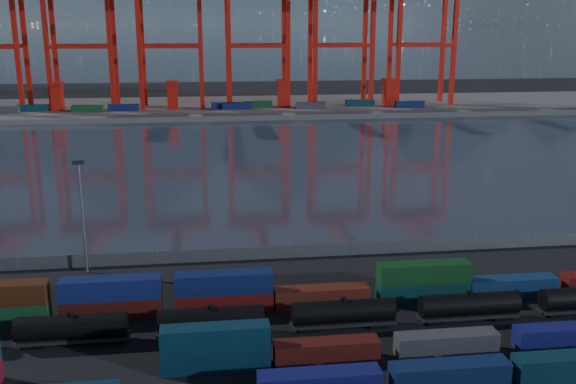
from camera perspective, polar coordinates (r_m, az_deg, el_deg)
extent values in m
plane|color=black|center=(74.14, 3.07, -13.39)|extent=(700.00, 700.00, 0.00)
plane|color=#2E3543|center=(173.29, -3.20, 3.00)|extent=(700.00, 700.00, 0.00)
cube|color=#514F4C|center=(276.67, -4.85, 7.53)|extent=(700.00, 70.00, 2.00)
cube|color=navy|center=(64.53, 2.82, -16.67)|extent=(11.95, 2.43, 2.59)
cube|color=#0F224E|center=(67.81, 14.14, -15.47)|extent=(11.95, 2.43, 2.59)
cube|color=#0B303B|center=(73.21, 23.85, -13.97)|extent=(11.95, 2.43, 2.59)
cube|color=#0C2A3F|center=(69.26, -6.42, -14.48)|extent=(11.28, 2.29, 2.44)
cube|color=#0C2F41|center=(68.11, -6.48, -12.68)|extent=(11.28, 2.29, 2.44)
cube|color=#4F150F|center=(70.29, 3.46, -13.94)|extent=(11.28, 2.29, 2.44)
cube|color=#424447|center=(73.73, 13.91, -12.93)|extent=(11.28, 2.29, 2.44)
cube|color=navy|center=(79.45, 23.31, -11.66)|extent=(11.28, 2.29, 2.44)
cube|color=#4D150F|center=(82.45, -15.38, -9.91)|extent=(12.05, 2.45, 2.61)
cube|color=navy|center=(81.42, -15.51, -8.23)|extent=(12.05, 2.45, 2.61)
cube|color=maroon|center=(81.58, -5.65, -9.70)|extent=(12.05, 2.45, 2.61)
cube|color=navy|center=(80.54, -5.70, -8.00)|extent=(12.05, 2.45, 2.61)
cube|color=#602113|center=(82.75, 3.00, -9.28)|extent=(12.05, 2.45, 2.61)
cube|color=#0B3839|center=(86.03, 11.90, -8.63)|extent=(12.05, 2.45, 2.61)
cube|color=#12461B|center=(85.05, 11.99, -7.01)|extent=(12.05, 2.45, 2.61)
cube|color=navy|center=(90.63, 19.25, -7.94)|extent=(12.05, 2.45, 2.61)
cylinder|color=black|center=(77.06, -18.68, -11.28)|extent=(12.11, 2.70, 2.70)
cylinder|color=black|center=(76.44, -18.77, -10.27)|extent=(0.75, 0.75, 0.47)
cube|color=black|center=(77.70, -18.59, -12.27)|extent=(12.58, 1.86, 0.37)
cube|color=black|center=(78.81, -21.63, -12.46)|extent=(2.33, 1.68, 0.56)
cube|color=black|center=(77.14, -15.44, -12.53)|extent=(2.33, 1.68, 0.56)
cylinder|color=black|center=(75.47, -6.85, -11.13)|extent=(12.11, 2.70, 2.70)
cylinder|color=black|center=(74.84, -6.89, -10.10)|extent=(0.75, 0.75, 0.47)
cube|color=black|center=(76.13, -6.82, -12.14)|extent=(12.58, 1.86, 0.37)
cube|color=black|center=(76.42, -10.03, -12.47)|extent=(2.33, 1.68, 0.56)
cube|color=black|center=(76.41, -3.59, -12.27)|extent=(2.33, 1.68, 0.56)
cylinder|color=black|center=(77.04, 4.95, -10.52)|extent=(12.11, 2.70, 2.70)
cylinder|color=black|center=(76.42, 4.98, -9.51)|extent=(0.75, 0.75, 0.47)
cube|color=black|center=(77.68, 4.93, -11.51)|extent=(12.58, 1.86, 0.37)
cube|color=black|center=(77.12, 1.81, -11.98)|extent=(2.33, 1.68, 0.56)
cube|color=black|center=(78.78, 7.96, -11.52)|extent=(2.33, 1.68, 0.56)
cylinder|color=black|center=(81.57, 15.80, -9.57)|extent=(12.11, 2.70, 2.70)
cylinder|color=black|center=(80.99, 15.88, -8.60)|extent=(0.75, 0.75, 0.47)
cube|color=black|center=(82.18, 15.73, -10.52)|extent=(12.58, 1.86, 0.37)
cube|color=black|center=(80.85, 12.93, -11.05)|extent=(2.33, 1.68, 0.56)
cube|color=black|center=(84.00, 18.39, -10.44)|extent=(2.33, 1.68, 0.56)
cube|color=black|center=(87.21, 22.67, -9.90)|extent=(2.33, 1.68, 0.56)
cube|color=#595B5E|center=(99.07, 0.15, -5.33)|extent=(160.00, 0.06, 2.00)
cylinder|color=slate|center=(102.11, -22.83, -5.85)|extent=(0.12, 0.12, 2.20)
cylinder|color=slate|center=(99.86, -17.27, -5.80)|extent=(0.12, 0.12, 2.20)
cylinder|color=slate|center=(98.58, -11.51, -5.68)|extent=(0.12, 0.12, 2.20)
cylinder|color=slate|center=(98.30, -5.67, -5.51)|extent=(0.12, 0.12, 2.20)
cylinder|color=slate|center=(99.04, 0.15, -5.28)|extent=(0.12, 0.12, 2.20)
cylinder|color=slate|center=(100.76, 5.82, -5.00)|extent=(0.12, 0.12, 2.20)
cylinder|color=slate|center=(103.44, 11.24, -4.69)|extent=(0.12, 0.12, 2.20)
cylinder|color=slate|center=(106.98, 16.34, -4.36)|extent=(0.12, 0.12, 2.20)
cylinder|color=slate|center=(111.31, 21.07, -4.03)|extent=(0.12, 0.12, 2.20)
cylinder|color=slate|center=(95.86, -17.77, -2.34)|extent=(0.36, 0.36, 16.00)
cube|color=black|center=(93.89, -18.16, 2.52)|extent=(1.60, 0.40, 0.60)
cube|color=red|center=(272.41, -22.94, 11.28)|extent=(1.73, 1.73, 48.68)
cube|color=red|center=(284.96, -22.26, 11.44)|extent=(1.73, 1.73, 48.68)
cube|color=red|center=(269.72, -20.61, 11.47)|extent=(1.73, 1.73, 48.68)
cube|color=red|center=(282.38, -20.02, 11.62)|extent=(1.73, 1.73, 48.68)
cube|color=red|center=(265.47, -15.50, 11.83)|extent=(1.73, 1.73, 48.68)
cube|color=red|center=(278.33, -15.14, 11.96)|extent=(1.73, 1.73, 48.68)
cube|color=red|center=(267.26, -18.12, 12.18)|extent=(23.80, 1.51, 1.51)
cube|color=red|center=(280.03, -17.64, 12.29)|extent=(23.80, 1.51, 1.51)
cube|color=red|center=(264.20, -13.04, 11.97)|extent=(1.73, 1.73, 48.68)
cube|color=red|center=(277.11, -12.79, 12.09)|extent=(1.73, 1.73, 48.68)
cube|color=red|center=(263.05, -7.76, 12.19)|extent=(1.73, 1.73, 48.68)
cube|color=red|center=(276.02, -7.76, 12.30)|extent=(1.73, 1.73, 48.68)
cube|color=red|center=(263.27, -10.43, 12.62)|extent=(23.80, 1.51, 1.51)
cube|color=red|center=(276.23, -10.30, 12.71)|extent=(23.80, 1.51, 1.51)
cube|color=red|center=(263.25, -5.27, 12.26)|extent=(1.73, 1.73, 48.68)
cube|color=red|center=(276.21, -5.38, 12.37)|extent=(1.73, 1.73, 48.68)
cube|color=red|center=(265.25, 0.00, 12.34)|extent=(1.73, 1.73, 48.68)
cube|color=red|center=(278.12, -0.36, 12.44)|extent=(1.73, 1.73, 48.68)
cube|color=red|center=(263.90, -2.63, 12.84)|extent=(23.80, 1.51, 1.51)
cube|color=red|center=(276.83, -2.86, 12.92)|extent=(23.80, 1.51, 1.51)
cube|color=red|center=(266.93, 2.44, 12.34)|extent=(1.73, 1.73, 48.68)
cube|color=red|center=(279.72, 1.98, 12.45)|extent=(1.73, 1.73, 48.68)
cube|color=red|center=(271.99, 7.50, 12.28)|extent=(1.73, 1.73, 48.68)
cube|color=red|center=(284.55, 6.82, 12.39)|extent=(1.73, 1.73, 48.68)
cube|color=red|center=(269.12, 5.01, 12.84)|extent=(23.80, 1.51, 1.51)
cube|color=red|center=(281.81, 4.43, 12.93)|extent=(23.80, 1.51, 1.51)
cube|color=red|center=(275.05, 9.81, 12.21)|extent=(1.73, 1.73, 48.68)
cube|color=red|center=(287.48, 9.04, 12.34)|extent=(1.73, 1.73, 48.68)
cube|color=red|center=(282.92, 14.53, 12.03)|extent=(1.73, 1.73, 48.68)
cube|color=red|center=(295.02, 13.58, 12.17)|extent=(1.73, 1.73, 48.68)
cube|color=red|center=(278.68, 12.23, 12.63)|extent=(23.80, 1.51, 1.51)
cube|color=red|center=(290.95, 11.37, 12.74)|extent=(23.80, 1.51, 1.51)
cube|color=navy|center=(261.23, -4.56, 7.63)|extent=(12.00, 2.44, 2.60)
cube|color=navy|center=(270.43, 10.75, 7.66)|extent=(12.00, 2.44, 2.60)
cube|color=navy|center=(262.44, -5.52, 7.64)|extent=(12.00, 2.44, 2.60)
cube|color=#0C3842|center=(273.04, -21.73, 6.95)|extent=(12.00, 2.44, 2.60)
cube|color=#3F4244|center=(271.13, -24.02, 6.68)|extent=(12.00, 2.44, 2.60)
cube|color=#3F4244|center=(262.44, 2.01, 7.70)|extent=(12.00, 2.44, 2.60)
cube|color=#144C23|center=(264.37, -17.40, 7.10)|extent=(12.00, 2.44, 2.60)
cube|color=navy|center=(263.69, -14.42, 7.28)|extent=(12.00, 2.44, 2.60)
cube|color=#144C23|center=(266.55, -2.73, 7.80)|extent=(12.00, 2.44, 2.60)
cube|color=#0C3842|center=(272.80, 6.42, 7.88)|extent=(12.00, 2.44, 2.60)
cube|color=red|center=(271.98, -19.82, 7.88)|extent=(4.00, 6.00, 10.00)
cube|color=red|center=(271.47, -19.92, 9.03)|extent=(5.00, 7.00, 1.20)
cube|color=red|center=(266.09, -10.22, 8.38)|extent=(4.00, 6.00, 10.00)
cube|color=red|center=(265.57, -10.27, 9.55)|extent=(5.00, 7.00, 1.20)
cube|color=red|center=(267.73, -0.45, 8.64)|extent=(4.00, 6.00, 10.00)
cube|color=red|center=(267.22, -0.45, 9.81)|extent=(5.00, 7.00, 1.20)
cube|color=red|center=(276.79, 8.94, 8.66)|extent=(4.00, 6.00, 10.00)
cube|color=red|center=(276.29, 8.99, 9.79)|extent=(5.00, 7.00, 1.20)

